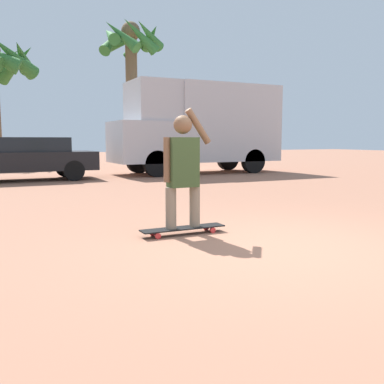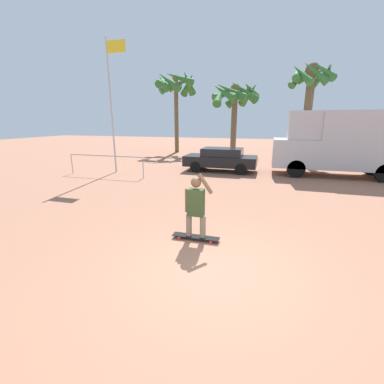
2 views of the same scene
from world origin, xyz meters
name	(u,v)px [view 1 (image 1 of 2)]	position (x,y,z in m)	size (l,w,h in m)	color
ground_plane	(279,249)	(0.00, 0.00, 0.00)	(80.00, 80.00, 0.00)	#A36B51
skateboard	(183,229)	(-0.66, 1.18, 0.08)	(1.15, 0.23, 0.09)	black
person_skateboarder	(183,165)	(-0.66, 1.18, 0.91)	(0.67, 0.24, 1.56)	gray
camper_van	(200,125)	(4.36, 10.51, 1.78)	(6.27, 2.14, 3.28)	black
parked_car_black	(28,157)	(-1.74, 10.17, 0.71)	(4.04, 1.73, 1.32)	black
palm_tree_near_van	(131,54)	(3.08, 14.56, 4.96)	(2.90, 2.92, 6.34)	brown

